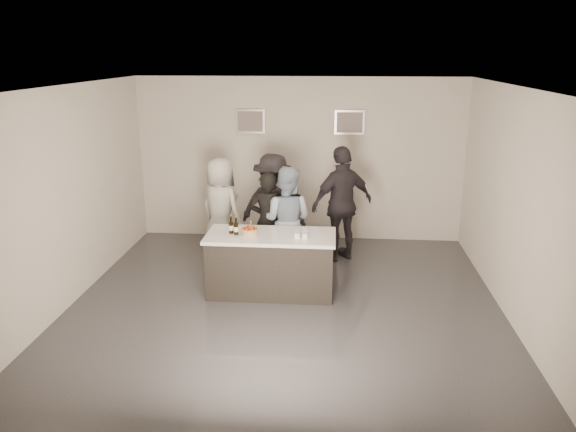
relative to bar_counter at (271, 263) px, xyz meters
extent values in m
plane|color=#3D3D42|center=(0.24, -0.40, -0.45)|extent=(6.00, 6.00, 0.00)
plane|color=white|center=(0.24, -0.40, 2.55)|extent=(6.00, 6.00, 0.00)
cube|color=beige|center=(0.24, 2.60, 1.05)|extent=(6.00, 0.04, 3.00)
cube|color=beige|center=(0.24, -3.40, 1.05)|extent=(6.00, 0.04, 3.00)
cube|color=beige|center=(-2.76, -0.40, 1.05)|extent=(0.04, 6.00, 3.00)
cube|color=beige|center=(3.24, -0.40, 1.05)|extent=(0.04, 6.00, 3.00)
cube|color=#B2B2B7|center=(-0.66, 2.57, 1.75)|extent=(0.54, 0.04, 0.44)
cube|color=#B2B2B7|center=(1.14, 2.57, 1.75)|extent=(0.54, 0.04, 0.44)
cube|color=white|center=(0.00, 0.00, 0.00)|extent=(1.86, 0.86, 0.90)
cylinder|color=orange|center=(-0.30, -0.04, 0.49)|extent=(0.24, 0.24, 0.08)
cylinder|color=black|center=(-0.57, -0.01, 0.58)|extent=(0.07, 0.07, 0.26)
cylinder|color=black|center=(-0.49, -0.06, 0.58)|extent=(0.07, 0.07, 0.26)
cube|color=#C87712|center=(0.44, -0.04, 0.49)|extent=(0.19, 0.30, 0.08)
cube|color=pink|center=(-0.27, -0.35, 0.45)|extent=(0.24, 0.08, 0.01)
imported|color=black|center=(-0.15, 0.87, 0.36)|extent=(0.61, 0.41, 1.63)
imported|color=#99ADC9|center=(0.15, 0.85, 0.41)|extent=(0.96, 0.82, 1.73)
imported|color=silver|center=(-1.02, 1.41, 0.42)|extent=(1.01, 0.93, 1.73)
imported|color=#2B262D|center=(1.03, 1.49, 0.52)|extent=(1.22, 1.01, 1.95)
imported|color=black|center=(-0.13, 1.46, 0.45)|extent=(1.32, 1.00, 1.80)
camera|label=1|loc=(0.90, -7.61, 2.99)|focal=35.00mm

